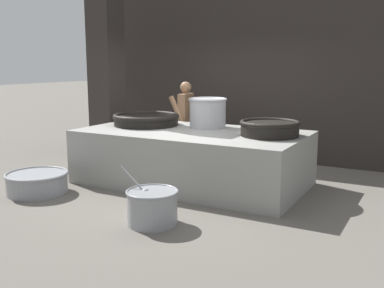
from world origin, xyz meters
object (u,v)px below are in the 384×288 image
Objects in this scene: prep_bowl_vegetables at (152,206)px; prep_bowl_meat at (37,182)px; stock_pot at (208,112)px; giant_wok_far at (270,128)px; giant_wok_near at (146,119)px; cook at (185,119)px.

prep_bowl_meat is at bearing 173.15° from prep_bowl_vegetables.
stock_pot is at bearing 48.78° from prep_bowl_meat.
giant_wok_far is 2.28m from prep_bowl_vegetables.
giant_wok_near is 1.78× the size of stock_pot.
cook is at bearing 72.50° from prep_bowl_meat.
stock_pot is 0.78× the size of prep_bowl_vegetables.
cook is at bearing 150.53° from giant_wok_far.
giant_wok_near is at bearing 74.57° from cook.
prep_bowl_vegetables is (0.44, -2.37, -0.89)m from stock_pot.
giant_wok_near is at bearing 178.20° from giant_wok_far.
prep_bowl_vegetables is (1.50, -2.08, -0.74)m from giant_wok_near.
prep_bowl_vegetables is 0.89× the size of prep_bowl_meat.
prep_bowl_vegetables is (1.35, -3.21, -0.63)m from cook.
cook is at bearing 82.42° from giant_wok_near.
stock_pot is at bearing 15.32° from giant_wok_near.
prep_bowl_meat is (-3.05, -1.73, -0.82)m from giant_wok_far.
stock_pot reaches higher than giant_wok_far.
stock_pot is (-1.22, 0.36, 0.13)m from giant_wok_far.
giant_wok_far reaches higher than giant_wok_near.
giant_wok_far is at bearing -16.49° from stock_pot.
giant_wok_near is 2.12m from prep_bowl_meat.
giant_wok_far is 1.38× the size of stock_pot.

